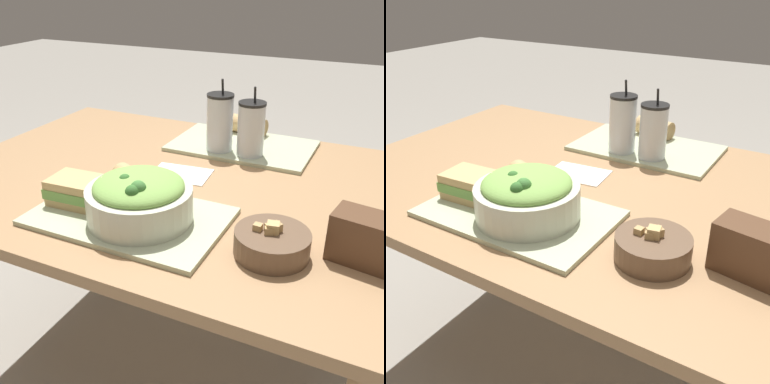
% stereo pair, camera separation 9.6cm
% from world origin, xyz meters
% --- Properties ---
extents(ground_plane, '(12.00, 12.00, 0.00)m').
position_xyz_m(ground_plane, '(0.00, 0.00, 0.00)').
color(ground_plane, gray).
extents(dining_table, '(1.28, 0.94, 0.72)m').
position_xyz_m(dining_table, '(0.00, 0.00, 0.62)').
color(dining_table, '#A37A51').
rests_on(dining_table, ground_plane).
extents(tray_near, '(0.44, 0.28, 0.01)m').
position_xyz_m(tray_near, '(0.02, -0.25, 0.72)').
color(tray_near, '#B2BC99').
rests_on(tray_near, dining_table).
extents(tray_far, '(0.44, 0.28, 0.01)m').
position_xyz_m(tray_far, '(0.10, 0.30, 0.72)').
color(tray_far, '#B2BC99').
rests_on(tray_far, dining_table).
extents(salad_bowl, '(0.24, 0.24, 0.12)m').
position_xyz_m(salad_bowl, '(0.06, -0.25, 0.78)').
color(salad_bowl, beige).
rests_on(salad_bowl, tray_near).
extents(soup_bowl, '(0.15, 0.15, 0.07)m').
position_xyz_m(soup_bowl, '(0.36, -0.24, 0.74)').
color(soup_bowl, brown).
rests_on(soup_bowl, dining_table).
extents(sandwich_near, '(0.16, 0.11, 0.06)m').
position_xyz_m(sandwich_near, '(-0.11, -0.25, 0.76)').
color(sandwich_near, tan).
rests_on(sandwich_near, tray_near).
extents(baguette_near, '(0.14, 0.11, 0.06)m').
position_xyz_m(baguette_near, '(-0.02, -0.14, 0.76)').
color(baguette_near, tan).
rests_on(baguette_near, tray_near).
extents(baguette_far, '(0.13, 0.08, 0.06)m').
position_xyz_m(baguette_far, '(0.09, 0.41, 0.76)').
color(baguette_far, tan).
rests_on(baguette_far, tray_far).
extents(drink_cup_dark, '(0.08, 0.08, 0.22)m').
position_xyz_m(drink_cup_dark, '(0.05, 0.23, 0.81)').
color(drink_cup_dark, silver).
rests_on(drink_cup_dark, tray_far).
extents(drink_cup_red, '(0.08, 0.08, 0.21)m').
position_xyz_m(drink_cup_red, '(0.15, 0.23, 0.80)').
color(drink_cup_red, silver).
rests_on(drink_cup_red, tray_far).
extents(chip_bag, '(0.17, 0.10, 0.10)m').
position_xyz_m(chip_bag, '(0.54, -0.19, 0.77)').
color(chip_bag, brown).
rests_on(chip_bag, dining_table).
extents(napkin_folded, '(0.17, 0.13, 0.00)m').
position_xyz_m(napkin_folded, '(0.02, 0.03, 0.72)').
color(napkin_folded, white).
rests_on(napkin_folded, dining_table).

